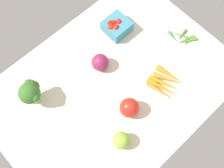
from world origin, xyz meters
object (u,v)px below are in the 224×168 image
(bell_pepper_red, at_px, (129,108))
(okra_pile, at_px, (183,38))
(red_onion_center, at_px, (100,62))
(heirloom_tomato_green, at_px, (121,140))
(berry_basket, at_px, (116,26))
(broccoli_head, at_px, (30,92))
(carrot_bunch, at_px, (165,83))

(bell_pepper_red, relative_size, okra_pile, 0.70)
(bell_pepper_red, bearing_deg, red_onion_center, -102.45)
(heirloom_tomato_green, distance_m, berry_basket, 0.53)
(berry_basket, height_order, broccoli_head, broccoli_head)
(okra_pile, distance_m, red_onion_center, 0.41)
(berry_basket, xyz_separation_m, bell_pepper_red, (0.23, 0.33, 0.01))
(heirloom_tomato_green, relative_size, berry_basket, 0.63)
(berry_basket, relative_size, carrot_bunch, 0.70)
(heirloom_tomato_green, bearing_deg, bell_pepper_red, -147.55)
(red_onion_center, bearing_deg, carrot_bunch, 120.27)
(okra_pile, relative_size, red_onion_center, 1.61)
(carrot_bunch, bearing_deg, broccoli_head, -35.85)
(red_onion_center, bearing_deg, bell_pepper_red, 77.55)
(heirloom_tomato_green, xyz_separation_m, red_onion_center, (-0.17, -0.31, 0.00))
(heirloom_tomato_green, relative_size, broccoli_head, 0.54)
(heirloom_tomato_green, bearing_deg, carrot_bunch, -170.11)
(okra_pile, xyz_separation_m, red_onion_center, (0.38, -0.16, 0.03))
(carrot_bunch, xyz_separation_m, broccoli_head, (0.46, -0.33, 0.07))
(carrot_bunch, bearing_deg, berry_basket, -95.35)
(bell_pepper_red, relative_size, broccoli_head, 0.67)
(bell_pepper_red, distance_m, okra_pile, 0.44)
(broccoli_head, bearing_deg, berry_basket, -178.34)
(carrot_bunch, xyz_separation_m, red_onion_center, (0.15, -0.25, 0.03))
(okra_pile, bearing_deg, bell_pepper_red, 10.33)
(bell_pepper_red, height_order, red_onion_center, bell_pepper_red)
(okra_pile, bearing_deg, red_onion_center, -22.74)
(heirloom_tomato_green, distance_m, carrot_bunch, 0.32)
(bell_pepper_red, xyz_separation_m, broccoli_head, (0.26, -0.31, 0.04))
(okra_pile, relative_size, broccoli_head, 0.96)
(heirloom_tomato_green, bearing_deg, red_onion_center, -118.41)
(heirloom_tomato_green, relative_size, carrot_bunch, 0.44)
(carrot_bunch, xyz_separation_m, okra_pile, (-0.23, -0.10, -0.00))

